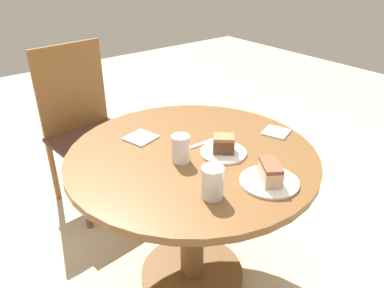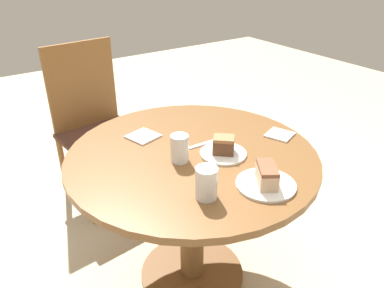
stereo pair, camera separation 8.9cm
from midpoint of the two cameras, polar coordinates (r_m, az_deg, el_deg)
ground_plane at (r=2.01m, az=1.35°, el=-19.20°), size 8.00×8.00×0.00m
table at (r=1.65m, az=1.56°, el=-6.38°), size 1.05×1.05×0.71m
chair at (r=2.39m, az=-13.43°, el=3.15°), size 0.50×0.48×0.98m
plate_near at (r=1.56m, az=6.41°, el=-1.47°), size 0.19×0.19×0.01m
plate_far at (r=1.39m, az=13.00°, el=-6.07°), size 0.22×0.22×0.01m
cake_slice_near at (r=1.54m, az=6.49°, el=-0.15°), size 0.11×0.11×0.07m
cake_slice_far at (r=1.37m, az=13.18°, el=-4.63°), size 0.12×0.13×0.07m
glass_lemonade at (r=1.27m, az=4.22°, el=-6.18°), size 0.08×0.08×0.12m
glass_water at (r=1.48m, az=-0.18°, el=-0.94°), size 0.07×0.07×0.11m
napkin_stack at (r=1.70m, az=-5.97°, el=1.16°), size 0.15×0.15×0.01m
fork at (r=1.63m, az=3.34°, el=0.01°), size 0.15×0.02×0.00m
napkin_side at (r=1.76m, az=14.64°, el=1.37°), size 0.14×0.14×0.01m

